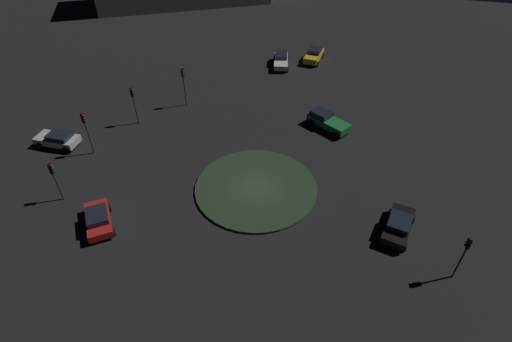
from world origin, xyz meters
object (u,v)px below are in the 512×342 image
car_yellow (314,55)px  car_red (98,219)px  traffic_light_south (86,126)px  car_silver (58,139)px  traffic_light_south_near (54,175)px  car_white (281,60)px  car_green (327,121)px  traffic_light_southwest_near (133,99)px  traffic_light_southwest (184,80)px  car_black (398,225)px  traffic_light_north (465,250)px

car_yellow → car_red: 35.58m
traffic_light_south → car_silver: bearing=-179.6°
traffic_light_south_near → car_white: bearing=48.2°
car_silver → car_green: car_green is taller
car_yellow → traffic_light_southwest_near: (19.69, -15.62, 2.13)m
traffic_light_southwest → traffic_light_southwest_near: 5.82m
traffic_light_southwest_near → traffic_light_south: size_ratio=0.94×
car_black → traffic_light_north: bearing=61.4°
traffic_light_southwest → traffic_light_north: (16.82, 25.96, -0.30)m
car_white → car_green: size_ratio=1.00×
car_yellow → traffic_light_north: 34.81m
car_silver → traffic_light_southwest: size_ratio=0.93×
car_black → car_yellow: size_ratio=1.01×
car_green → traffic_light_north: traffic_light_north is taller
car_red → traffic_light_north: size_ratio=1.06×
car_yellow → car_green: bearing=19.5°
car_silver → car_yellow: bearing=-130.3°
car_black → car_yellow: 30.44m
car_silver → car_red: 12.52m
car_green → traffic_light_southwest: traffic_light_southwest is taller
car_yellow → car_green: car_green is taller
car_black → traffic_light_south_near: (2.99, -26.61, 1.91)m
traffic_light_south → traffic_light_south_near: (6.23, 0.98, -0.42)m
car_red → car_green: size_ratio=0.89×
car_white → traffic_light_south_near: bearing=-34.1°
car_black → car_white: size_ratio=0.94×
car_white → traffic_light_north: size_ratio=1.19×
traffic_light_southwest → traffic_light_south: (10.36, -5.21, -0.03)m
car_green → car_yellow: bearing=135.2°
car_white → traffic_light_southwest: traffic_light_southwest is taller
traffic_light_south → traffic_light_south_near: traffic_light_south is taller
car_white → car_red: (31.01, -7.92, -0.05)m
car_black → traffic_light_north: size_ratio=1.12×
car_silver → car_green: size_ratio=0.86×
car_green → traffic_light_southwest_near: bearing=-135.5°
car_yellow → traffic_light_south: traffic_light_south is taller
car_red → traffic_light_north: (-1.67, 25.72, 2.09)m
car_green → traffic_light_southwest: size_ratio=1.08×
traffic_light_north → traffic_light_south_near: bearing=19.1°
car_green → traffic_light_southwest: (-0.62, -15.62, 2.29)m
car_yellow → car_white: (2.52, -3.95, -0.02)m
car_green → traffic_light_north: size_ratio=1.20×
traffic_light_north → car_green: bearing=-37.9°
car_silver → traffic_light_south: traffic_light_south is taller
car_black → car_yellow: car_yellow is taller
car_red → traffic_light_southwest: (-18.49, -0.24, 2.38)m
car_black → car_yellow: (-28.66, -10.25, 0.04)m
traffic_light_southwest → car_black: bearing=15.2°
car_silver → traffic_light_south_near: traffic_light_south_near is taller
car_white → traffic_light_north: 34.38m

